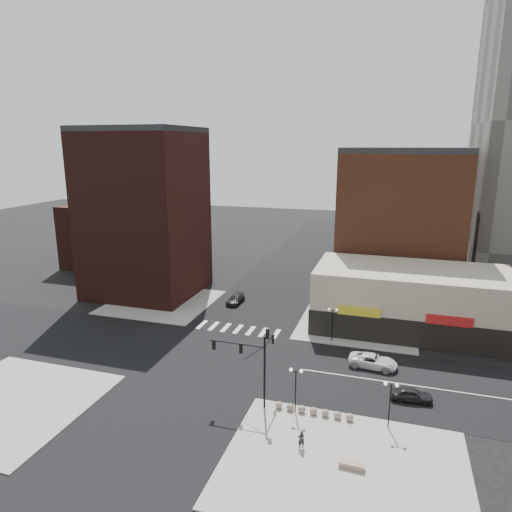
% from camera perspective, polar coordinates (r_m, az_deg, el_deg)
% --- Properties ---
extents(ground, '(240.00, 240.00, 0.00)m').
position_cam_1_polar(ground, '(52.76, -5.18, -12.45)').
color(ground, black).
rests_on(ground, ground).
extents(road_ew, '(200.00, 14.00, 0.02)m').
position_cam_1_polar(road_ew, '(52.76, -5.18, -12.44)').
color(road_ew, black).
rests_on(road_ew, ground).
extents(road_ns, '(14.00, 200.00, 0.02)m').
position_cam_1_polar(road_ns, '(52.76, -5.18, -12.43)').
color(road_ns, black).
rests_on(road_ns, ground).
extents(sidewalk_nw, '(15.00, 15.00, 0.12)m').
position_cam_1_polar(sidewalk_nw, '(70.70, -11.66, -5.65)').
color(sidewalk_nw, gray).
rests_on(sidewalk_nw, ground).
extents(sidewalk_ne, '(15.00, 15.00, 0.12)m').
position_cam_1_polar(sidewalk_ne, '(62.72, 12.55, -8.27)').
color(sidewalk_ne, gray).
rests_on(sidewalk_ne, ground).
extents(sidewalk_se, '(18.00, 14.00, 0.12)m').
position_cam_1_polar(sidewalk_se, '(37.74, 10.90, -24.51)').
color(sidewalk_se, gray).
rests_on(sidewalk_se, ground).
extents(sidewalk_sw, '(15.00, 15.00, 0.12)m').
position_cam_1_polar(sidewalk_sw, '(49.69, -28.48, -15.89)').
color(sidewalk_sw, gray).
rests_on(sidewalk_sw, ground).
extents(building_nw, '(16.00, 15.00, 25.00)m').
position_cam_1_polar(building_nw, '(73.28, -13.74, 4.97)').
color(building_nw, '#341510').
rests_on(building_nw, ground).
extents(building_nw_low, '(20.00, 18.00, 12.00)m').
position_cam_1_polar(building_nw_low, '(94.12, -15.53, 2.75)').
color(building_nw_low, '#341510').
rests_on(building_nw_low, ground).
extents(building_ne_midrise, '(18.00, 15.00, 22.00)m').
position_cam_1_polar(building_ne_midrise, '(74.14, 17.47, 3.65)').
color(building_ne_midrise, brown).
rests_on(building_ne_midrise, ground).
extents(building_ne_row, '(24.20, 12.20, 8.00)m').
position_cam_1_polar(building_ne_row, '(61.99, 18.77, -5.75)').
color(building_ne_row, '#BFB298').
rests_on(building_ne_row, ground).
extents(traffic_signal, '(5.59, 3.09, 7.77)m').
position_cam_1_polar(traffic_signal, '(41.73, -0.08, -12.26)').
color(traffic_signal, black).
rests_on(traffic_signal, ground).
extents(street_lamp_se_a, '(1.22, 0.32, 4.16)m').
position_cam_1_polar(street_lamp_se_a, '(41.52, 5.00, -15.06)').
color(street_lamp_se_a, black).
rests_on(street_lamp_se_a, sidewalk_se).
extents(street_lamp_se_b, '(1.22, 0.32, 4.16)m').
position_cam_1_polar(street_lamp_se_b, '(40.87, 16.47, -16.14)').
color(street_lamp_se_b, black).
rests_on(street_lamp_se_b, sidewalk_se).
extents(street_lamp_ne, '(1.22, 0.32, 4.16)m').
position_cam_1_polar(street_lamp_ne, '(55.73, 9.56, -7.42)').
color(street_lamp_ne, black).
rests_on(street_lamp_ne, sidewalk_ne).
extents(bollard_row, '(6.96, 0.66, 0.66)m').
position_cam_1_polar(bollard_row, '(42.72, 7.19, -18.66)').
color(bollard_row, gray).
rests_on(bollard_row, sidewalk_se).
extents(white_suv, '(5.25, 2.70, 1.42)m').
position_cam_1_polar(white_suv, '(51.65, 14.42, -12.59)').
color(white_suv, silver).
rests_on(white_suv, ground).
extents(dark_sedan_east, '(3.88, 1.81, 1.28)m').
position_cam_1_polar(dark_sedan_east, '(46.65, 18.85, -16.06)').
color(dark_sedan_east, black).
rests_on(dark_sedan_east, ground).
extents(dark_sedan_north, '(1.91, 4.47, 1.28)m').
position_cam_1_polar(dark_sedan_north, '(68.69, -2.58, -5.44)').
color(dark_sedan_north, black).
rests_on(dark_sedan_north, ground).
extents(pedestrian, '(0.65, 0.57, 1.51)m').
position_cam_1_polar(pedestrian, '(38.54, 5.67, -21.87)').
color(pedestrian, black).
rests_on(pedestrian, sidewalk_se).
extents(stone_bench, '(1.95, 0.68, 0.45)m').
position_cam_1_polar(stone_bench, '(37.55, 11.82, -24.21)').
color(stone_bench, '#A28270').
rests_on(stone_bench, sidewalk_se).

